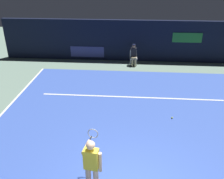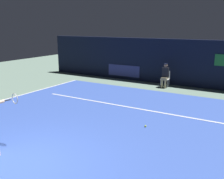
% 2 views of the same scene
% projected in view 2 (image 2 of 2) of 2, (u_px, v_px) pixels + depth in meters
% --- Properties ---
extents(ground_plane, '(33.06, 33.06, 0.00)m').
position_uv_depth(ground_plane, '(104.00, 119.00, 9.84)').
color(ground_plane, slate).
extents(court_surface, '(10.78, 10.02, 0.01)m').
position_uv_depth(court_surface, '(104.00, 119.00, 9.84)').
color(court_surface, '#3856B2').
rests_on(court_surface, ground).
extents(line_sideline_right, '(0.10, 10.02, 0.01)m').
position_uv_depth(line_sideline_right, '(8.00, 99.00, 12.51)').
color(line_sideline_right, white).
rests_on(line_sideline_right, court_surface).
extents(line_service, '(8.41, 0.10, 0.01)m').
position_uv_depth(line_service, '(126.00, 107.00, 11.30)').
color(line_service, white).
rests_on(line_service, court_surface).
extents(back_wall, '(16.77, 0.33, 2.60)m').
position_uv_depth(back_wall, '(170.00, 62.00, 15.40)').
color(back_wall, black).
rests_on(back_wall, ground).
extents(line_judge_on_chair, '(0.47, 0.56, 1.32)m').
position_uv_depth(line_judge_on_chair, '(165.00, 75.00, 14.71)').
color(line_judge_on_chair, white).
rests_on(line_judge_on_chair, ground).
extents(tennis_ball, '(0.07, 0.07, 0.07)m').
position_uv_depth(tennis_ball, '(145.00, 126.00, 9.06)').
color(tennis_ball, '#CCE033').
rests_on(tennis_ball, court_surface).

